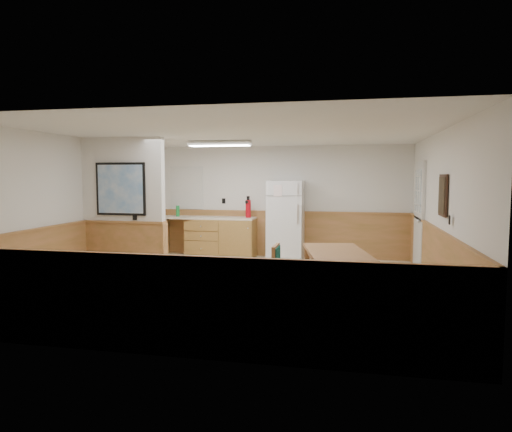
% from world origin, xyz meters
% --- Properties ---
extents(ground, '(6.00, 6.00, 0.00)m').
position_xyz_m(ground, '(0.00, 0.00, 0.00)').
color(ground, beige).
rests_on(ground, ground).
extents(ceiling, '(6.00, 6.00, 0.02)m').
position_xyz_m(ceiling, '(0.00, 0.00, 2.50)').
color(ceiling, white).
rests_on(ceiling, back_wall).
extents(back_wall, '(6.00, 0.02, 2.50)m').
position_xyz_m(back_wall, '(0.00, 3.00, 1.25)').
color(back_wall, silver).
rests_on(back_wall, ground).
extents(right_wall, '(0.02, 6.00, 2.50)m').
position_xyz_m(right_wall, '(3.00, 0.00, 1.25)').
color(right_wall, silver).
rests_on(right_wall, ground).
extents(left_wall, '(0.02, 6.00, 2.50)m').
position_xyz_m(left_wall, '(-3.00, 0.00, 1.25)').
color(left_wall, silver).
rests_on(left_wall, ground).
extents(wainscot_back, '(6.00, 0.04, 1.00)m').
position_xyz_m(wainscot_back, '(0.00, 2.98, 0.50)').
color(wainscot_back, '#BA774A').
rests_on(wainscot_back, ground).
extents(wainscot_right, '(0.04, 6.00, 1.00)m').
position_xyz_m(wainscot_right, '(2.98, 0.00, 0.50)').
color(wainscot_right, '#BA774A').
rests_on(wainscot_right, ground).
extents(wainscot_left, '(0.04, 6.00, 1.00)m').
position_xyz_m(wainscot_left, '(-2.98, 0.00, 0.50)').
color(wainscot_left, '#BA774A').
rests_on(wainscot_left, ground).
extents(partition_wall, '(1.50, 0.20, 2.50)m').
position_xyz_m(partition_wall, '(-2.25, 0.19, 1.23)').
color(partition_wall, silver).
rests_on(partition_wall, ground).
extents(kitchen_counter, '(2.20, 0.61, 1.00)m').
position_xyz_m(kitchen_counter, '(-1.21, 2.68, 0.46)').
color(kitchen_counter, '#A06F38').
rests_on(kitchen_counter, ground).
extents(exterior_door, '(0.07, 1.02, 2.15)m').
position_xyz_m(exterior_door, '(2.96, 1.90, 1.05)').
color(exterior_door, silver).
rests_on(exterior_door, ground).
extents(kitchen_window, '(0.80, 0.04, 1.00)m').
position_xyz_m(kitchen_window, '(-2.10, 2.98, 1.55)').
color(kitchen_window, silver).
rests_on(kitchen_window, back_wall).
extents(wall_painting, '(0.04, 0.50, 0.60)m').
position_xyz_m(wall_painting, '(2.97, -0.30, 1.55)').
color(wall_painting, '#301D13').
rests_on(wall_painting, right_wall).
extents(fluorescent_fixture, '(1.20, 0.30, 0.09)m').
position_xyz_m(fluorescent_fixture, '(-0.80, 1.30, 2.45)').
color(fluorescent_fixture, silver).
rests_on(fluorescent_fixture, ceiling).
extents(refrigerator, '(0.76, 0.72, 1.73)m').
position_xyz_m(refrigerator, '(0.30, 2.63, 0.86)').
color(refrigerator, silver).
rests_on(refrigerator, ground).
extents(dining_table, '(1.11, 1.74, 0.75)m').
position_xyz_m(dining_table, '(1.50, -0.63, 0.65)').
color(dining_table, olive).
rests_on(dining_table, ground).
extents(dining_bench, '(0.53, 1.61, 0.45)m').
position_xyz_m(dining_bench, '(2.76, -0.54, 0.34)').
color(dining_bench, olive).
rests_on(dining_bench, ground).
extents(dining_chair, '(0.63, 0.46, 0.85)m').
position_xyz_m(dining_chair, '(0.75, -0.87, 0.49)').
color(dining_chair, olive).
rests_on(dining_chair, ground).
extents(fire_extinguisher, '(0.16, 0.16, 0.48)m').
position_xyz_m(fire_extinguisher, '(-0.55, 2.70, 1.11)').
color(fire_extinguisher, '#AB0913').
rests_on(fire_extinguisher, kitchen_counter).
extents(soap_bottle, '(0.08, 0.08, 0.25)m').
position_xyz_m(soap_bottle, '(-2.20, 2.65, 1.03)').
color(soap_bottle, '#198C3A').
rests_on(soap_bottle, kitchen_counter).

